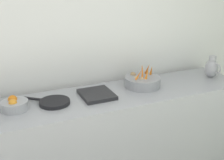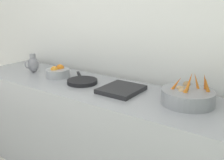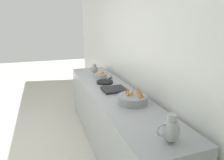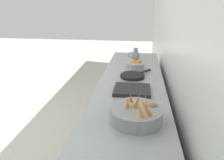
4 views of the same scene
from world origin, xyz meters
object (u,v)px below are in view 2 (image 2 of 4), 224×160
vegetable_colander (188,96)px  metal_pitcher_short (33,64)px  orange_bowl (58,72)px  skillet_on_counter (82,81)px

vegetable_colander → metal_pitcher_short: 1.63m
vegetable_colander → orange_bowl: size_ratio=1.63×
vegetable_colander → skillet_on_counter: 0.95m
metal_pitcher_short → skillet_on_counter: size_ratio=0.50×
vegetable_colander → metal_pitcher_short: (0.06, -1.63, 0.03)m
vegetable_colander → orange_bowl: vegetable_colander is taller
orange_bowl → metal_pitcher_short: bearing=-87.7°
orange_bowl → skillet_on_counter: bearing=86.8°
skillet_on_counter → vegetable_colander: bearing=93.8°
orange_bowl → skillet_on_counter: (0.02, 0.34, -0.03)m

